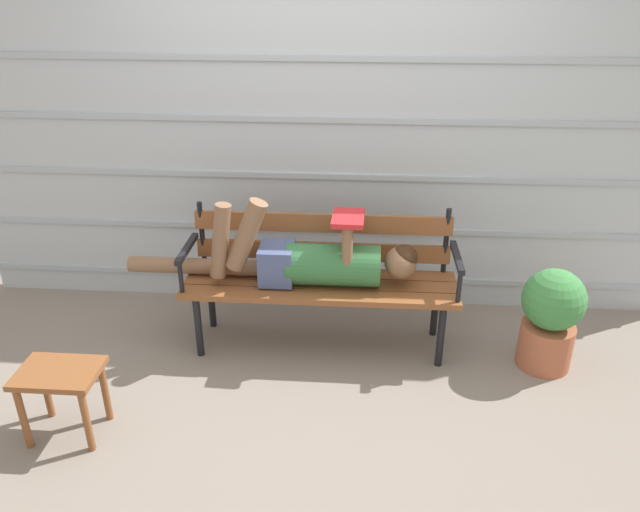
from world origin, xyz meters
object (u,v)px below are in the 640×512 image
object	(u,v)px
park_bench	(321,271)
reclining_person	(309,260)
footstool	(61,384)
potted_plant	(551,316)

from	to	relation	value
park_bench	reclining_person	world-z (taller)	reclining_person
reclining_person	footstool	size ratio (longest dim) A/B	4.42
potted_plant	park_bench	bearing A→B (deg)	172.40
park_bench	footstool	size ratio (longest dim) A/B	4.13
reclining_person	footstool	xyz separation A→B (m)	(-1.15, -0.88, -0.29)
park_bench	footstool	world-z (taller)	park_bench
park_bench	reclining_person	distance (m)	0.15
park_bench	potted_plant	xyz separation A→B (m)	(1.34, -0.18, -0.15)
potted_plant	footstool	bearing A→B (deg)	-163.26
footstool	potted_plant	xyz separation A→B (m)	(2.56, 0.77, 0.03)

